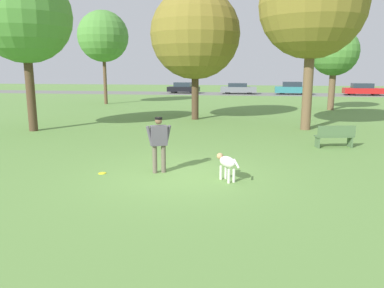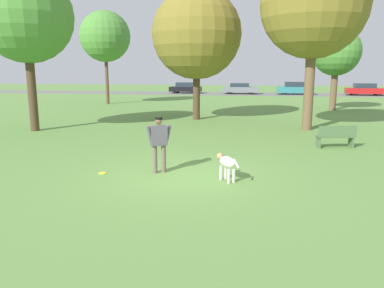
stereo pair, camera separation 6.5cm
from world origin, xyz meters
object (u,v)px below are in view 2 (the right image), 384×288
tree_near_left (26,16)px  parked_car_grey (240,88)px  tree_far_right (336,52)px  parked_car_teal (295,88)px  tree_far_left (105,37)px  dog (227,163)px  parked_car_red (365,89)px  tree_mid_center (197,34)px  person (159,140)px  parked_car_black (185,88)px  tree_near_right (314,5)px  park_bench (336,136)px  frisbee (103,173)px

tree_near_left → parked_car_grey: (8.57, 28.67, -4.54)m
tree_far_right → parked_car_teal: size_ratio=1.40×
tree_far_left → parked_car_grey: (10.52, 14.78, -4.83)m
dog → parked_car_red: bearing=-57.1°
tree_mid_center → tree_near_left: 8.74m
person → parked_car_black: bearing=74.2°
parked_car_grey → tree_near_right: bearing=-81.2°
tree_near_left → parked_car_black: 29.43m
person → tree_far_left: 22.72m
dog → tree_mid_center: 12.98m
tree_far_right → parked_car_red: bearing=68.2°
dog → park_bench: park_bench is taller
tree_far_left → parked_car_teal: 22.93m
tree_far_right → parked_car_black: size_ratio=1.51×
parked_car_red → tree_far_left: bearing=-146.9°
tree_near_right → tree_near_left: 12.99m
dog → parked_car_black: size_ratio=0.22×
tree_near_left → parked_car_grey: bearing=73.4°
tree_mid_center → parked_car_grey: (1.65, 23.36, -4.13)m
tree_near_right → parked_car_red: bearing=69.7°
person → dog: bearing=-38.8°
frisbee → parked_car_teal: 36.43m
parked_car_black → parked_car_red: 20.47m
parked_car_black → tree_near_left: bearing=-93.9°
tree_near_right → person: bearing=-120.7°
person → tree_mid_center: size_ratio=0.22×
parked_car_black → parked_car_red: parked_car_red is taller
person → tree_near_right: size_ratio=0.19×
park_bench → frisbee: bearing=21.4°
park_bench → tree_far_right: bearing=-112.3°
tree_far_left → person: bearing=-64.5°
dog → parked_car_red: parked_car_red is taller
tree_near_right → parked_car_red: 28.23m
parked_car_teal → person: bearing=-100.4°
parked_car_black → park_bench: parked_car_black is taller
tree_near_left → parked_car_black: bearing=86.2°
frisbee → parked_car_grey: bearing=86.0°
parked_car_grey → tree_mid_center: bearing=-94.2°
park_bench → parked_car_teal: bearing=-104.8°
person → frisbee: 1.84m
tree_near_right → tree_mid_center: size_ratio=1.12×
parked_car_grey → parked_car_red: 13.80m
person → frisbee: person is taller
parked_car_black → tree_near_right: bearing=-68.0°
person → park_bench: bearing=12.7°
parked_car_red → park_bench: 31.68m
frisbee → tree_far_right: (9.66, 18.51, 4.02)m
tree_near_left → parked_car_red: (22.37, 28.48, -4.53)m
tree_near_left → tree_mid_center: bearing=37.5°
frisbee → park_bench: (7.14, 4.69, 0.44)m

